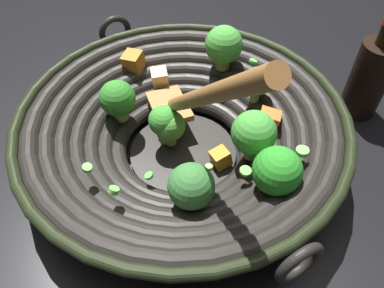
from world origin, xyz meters
The scene contains 3 objects.
ground_plane centered at (0.00, 0.00, 0.00)m, with size 4.00×4.00×0.00m, color black.
wok centered at (0.00, 0.00, 0.06)m, with size 0.43×0.43×0.28m.
soy_sauce_bottle centered at (0.20, -0.21, 0.07)m, with size 0.06×0.06×0.16m.
Camera 1 is at (-0.31, -0.15, 0.41)m, focal length 35.23 mm.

